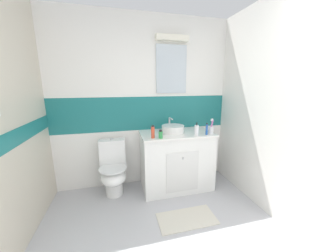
% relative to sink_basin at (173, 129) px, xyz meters
% --- Properties ---
extents(ground_plane, '(3.20, 3.48, 0.04)m').
position_rel_sink_basin_xyz_m(ground_plane, '(-0.37, -0.92, -0.93)').
color(ground_plane, '#B2B2B7').
extents(wall_back_tiled, '(3.20, 0.20, 2.50)m').
position_rel_sink_basin_xyz_m(wall_back_tiled, '(-0.36, 0.33, 0.35)').
color(wall_back_tiled, white).
rests_on(wall_back_tiled, ground_plane).
extents(wall_right_plain, '(0.10, 3.48, 2.50)m').
position_rel_sink_basin_xyz_m(wall_right_plain, '(0.98, -0.92, 0.34)').
color(wall_right_plain, white).
rests_on(wall_right_plain, ground_plane).
extents(vanity_cabinet, '(1.03, 0.61, 0.85)m').
position_rel_sink_basin_xyz_m(vanity_cabinet, '(0.05, -0.01, -0.48)').
color(vanity_cabinet, white).
rests_on(vanity_cabinet, ground_plane).
extents(sink_basin, '(0.32, 0.37, 0.20)m').
position_rel_sink_basin_xyz_m(sink_basin, '(0.00, 0.00, 0.00)').
color(sink_basin, white).
rests_on(sink_basin, vanity_cabinet).
extents(toilet, '(0.37, 0.50, 0.78)m').
position_rel_sink_basin_xyz_m(toilet, '(-0.86, 0.04, -0.55)').
color(toilet, white).
rests_on(toilet, ground_plane).
extents(toothbrush_cup, '(0.06, 0.06, 0.22)m').
position_rel_sink_basin_xyz_m(toothbrush_cup, '(0.50, -0.21, 0.00)').
color(toothbrush_cup, white).
rests_on(toothbrush_cup, vanity_cabinet).
extents(soap_dispenser, '(0.06, 0.06, 0.18)m').
position_rel_sink_basin_xyz_m(soap_dispenser, '(0.26, -0.23, 0.02)').
color(soap_dispenser, white).
rests_on(soap_dispenser, vanity_cabinet).
extents(lotion_bottle_short, '(0.05, 0.05, 0.11)m').
position_rel_sink_basin_xyz_m(lotion_bottle_short, '(-0.24, -0.25, -0.01)').
color(lotion_bottle_short, green).
rests_on(lotion_bottle_short, vanity_cabinet).
extents(deodorant_spray_can, '(0.05, 0.05, 0.17)m').
position_rel_sink_basin_xyz_m(deodorant_spray_can, '(-0.33, -0.21, 0.02)').
color(deodorant_spray_can, '#D84C33').
rests_on(deodorant_spray_can, vanity_cabinet).
extents(toothpaste_tube_upright, '(0.03, 0.03, 0.16)m').
position_rel_sink_basin_xyz_m(toothpaste_tube_upright, '(0.42, -0.23, 0.02)').
color(toothpaste_tube_upright, '#2659B2').
rests_on(toothpaste_tube_upright, vanity_cabinet).
extents(bath_mat, '(0.67, 0.35, 0.01)m').
position_rel_sink_basin_xyz_m(bath_mat, '(-0.05, -0.74, -0.90)').
color(bath_mat, beige).
rests_on(bath_mat, ground_plane).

